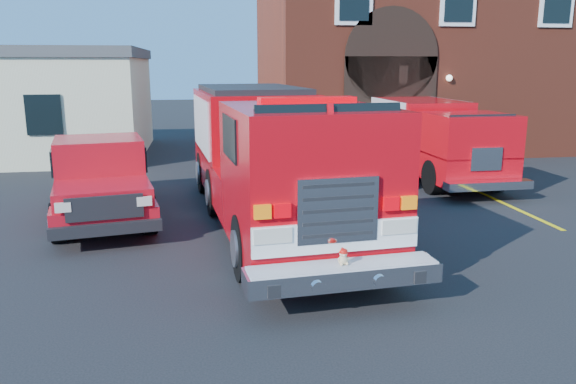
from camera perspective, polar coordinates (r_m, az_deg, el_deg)
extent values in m
plane|color=black|center=(12.36, -0.86, -4.65)|extent=(100.00, 100.00, 0.00)
cube|color=#DCC40B|center=(15.51, 23.11, -2.05)|extent=(0.12, 3.00, 0.01)
cube|color=#DCC40B|center=(18.04, 18.15, 0.34)|extent=(0.12, 3.00, 0.01)
cube|color=#DCC40B|center=(20.70, 14.43, 2.12)|extent=(0.12, 3.00, 0.01)
cube|color=maroon|center=(27.79, 14.00, 13.09)|extent=(15.00, 10.00, 8.00)
cube|color=black|center=(21.91, 10.26, 8.17)|extent=(3.60, 0.12, 4.00)
cylinder|color=black|center=(21.85, 10.47, 13.40)|extent=(3.60, 0.12, 3.60)
cube|color=black|center=(22.87, 16.94, 18.07)|extent=(1.40, 0.10, 1.80)
cube|color=black|center=(24.82, 25.68, 16.94)|extent=(1.40, 0.10, 1.80)
cube|color=beige|center=(25.80, -25.70, 7.80)|extent=(10.00, 8.00, 4.00)
cube|color=#45474A|center=(25.75, -26.17, 12.56)|extent=(10.20, 8.20, 0.40)
cube|color=black|center=(21.39, -23.57, 7.20)|extent=(1.20, 0.10, 1.40)
cylinder|color=black|center=(9.87, -4.27, -5.66)|extent=(0.48, 1.21, 1.18)
cylinder|color=black|center=(10.50, 8.55, -4.63)|extent=(0.48, 1.21, 1.18)
cube|color=red|center=(13.25, -1.80, 0.62)|extent=(3.52, 9.84, 0.96)
cube|color=red|center=(15.45, -3.78, 6.99)|extent=(3.09, 4.93, 1.71)
cube|color=red|center=(10.05, 1.91, 4.14)|extent=(2.97, 3.65, 1.61)
cube|color=black|center=(8.72, 4.35, 5.61)|extent=(2.36, 0.29, 1.01)
cube|color=#E3010B|center=(9.96, 1.95, 9.20)|extent=(1.74, 0.51, 0.15)
cube|color=white|center=(8.68, 5.00, -4.59)|extent=(2.67, 0.30, 0.47)
cube|color=silver|center=(8.55, 5.08, -1.87)|extent=(1.29, 0.18, 1.01)
cube|color=silver|center=(8.58, 5.59, -8.38)|extent=(3.04, 0.85, 0.30)
cube|color=#B7B7BF|center=(15.27, -8.80, 6.79)|extent=(0.38, 3.85, 1.39)
cube|color=#B7B7BF|center=(15.74, 1.10, 7.12)|extent=(0.38, 3.85, 1.39)
sphere|color=tan|center=(8.50, 5.62, -6.91)|extent=(0.16, 0.16, 0.15)
sphere|color=tan|center=(8.45, 5.65, -6.23)|extent=(0.13, 0.13, 0.12)
sphere|color=tan|center=(8.44, 5.33, -5.95)|extent=(0.05, 0.05, 0.05)
sphere|color=tan|center=(8.47, 5.92, -5.90)|extent=(0.05, 0.05, 0.05)
ellipsoid|color=red|center=(8.45, 5.64, -5.98)|extent=(0.14, 0.14, 0.07)
cylinder|color=red|center=(8.44, 5.67, -6.11)|extent=(0.16, 0.16, 0.01)
cylinder|color=black|center=(12.90, -22.32, -2.90)|extent=(0.46, 0.90, 0.86)
cylinder|color=black|center=(12.93, -13.92, -2.26)|extent=(0.46, 0.90, 0.86)
cube|color=#B40E1B|center=(14.78, -18.41, -0.02)|extent=(3.22, 6.22, 0.48)
cube|color=#B40E1B|center=(12.63, -18.29, -0.12)|extent=(2.25, 1.96, 0.38)
cube|color=#B40E1B|center=(14.30, -18.62, 3.08)|extent=(2.31, 2.27, 1.08)
cube|color=#B40E1B|center=(16.39, -18.68, 2.72)|extent=(2.37, 2.59, 0.59)
cube|color=black|center=(11.85, -17.97, -3.63)|extent=(2.19, 0.56, 0.24)
cylinder|color=black|center=(16.91, 14.54, 1.48)|extent=(0.34, 1.01, 1.00)
cylinder|color=black|center=(17.83, 20.42, 1.66)|extent=(0.34, 1.01, 1.00)
cube|color=red|center=(19.56, 14.19, 3.82)|extent=(2.43, 7.34, 0.82)
cube|color=red|center=(20.68, 12.80, 7.30)|extent=(2.37, 4.61, 1.37)
cube|color=red|center=(17.16, 17.83, 5.61)|extent=(2.32, 2.24, 1.19)
cube|color=#B7B7BF|center=(20.27, 9.77, 7.06)|extent=(0.12, 3.83, 1.55)
cube|color=#B7B7BF|center=(21.16, 15.68, 7.01)|extent=(0.12, 3.83, 1.55)
cube|color=silver|center=(16.21, 19.69, 0.66)|extent=(2.47, 0.46, 0.23)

